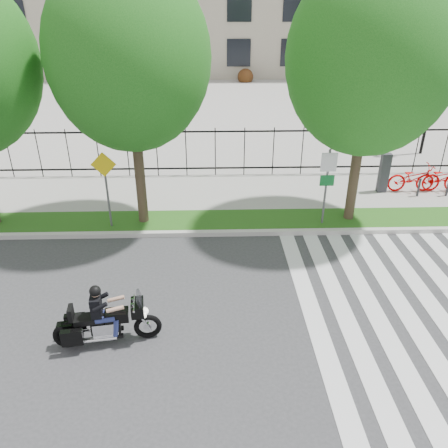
{
  "coord_description": "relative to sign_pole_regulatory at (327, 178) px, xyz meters",
  "views": [
    {
      "loc": [
        -0.16,
        -8.17,
        6.63
      ],
      "look_at": [
        0.17,
        3.0,
        0.96
      ],
      "focal_mm": 35.0,
      "sensor_mm": 36.0,
      "label": 1
    }
  ],
  "objects": [
    {
      "name": "ground",
      "position": [
        -3.46,
        -4.58,
        -1.74
      ],
      "size": [
        120.0,
        120.0,
        0.0
      ],
      "primitive_type": "plane",
      "color": "#343436",
      "rests_on": "ground"
    },
    {
      "name": "curb",
      "position": [
        -3.46,
        -0.48,
        -1.66
      ],
      "size": [
        60.0,
        0.2,
        0.15
      ],
      "primitive_type": "cube",
      "color": "beige",
      "rests_on": "ground"
    },
    {
      "name": "grass_verge",
      "position": [
        -3.46,
        0.37,
        -1.66
      ],
      "size": [
        60.0,
        1.5,
        0.15
      ],
      "primitive_type": "cube",
      "color": "#1E5715",
      "rests_on": "ground"
    },
    {
      "name": "sidewalk",
      "position": [
        -3.46,
        2.87,
        -1.66
      ],
      "size": [
        60.0,
        3.5,
        0.15
      ],
      "primitive_type": "cube",
      "color": "#9C9992",
      "rests_on": "ground"
    },
    {
      "name": "plaza",
      "position": [
        -3.46,
        20.42,
        -1.69
      ],
      "size": [
        80.0,
        34.0,
        0.1
      ],
      "primitive_type": "cube",
      "color": "#9C9992",
      "rests_on": "ground"
    },
    {
      "name": "crosswalk_stripes",
      "position": [
        1.37,
        -4.58,
        -1.73
      ],
      "size": [
        5.7,
        8.0,
        0.01
      ],
      "primitive_type": null,
      "color": "silver",
      "rests_on": "ground"
    },
    {
      "name": "iron_fence",
      "position": [
        -3.46,
        4.62,
        -0.59
      ],
      "size": [
        30.0,
        0.06,
        2.0
      ],
      "primitive_type": null,
      "color": "black",
      "rests_on": "sidewalk"
    },
    {
      "name": "lamp_post_right",
      "position": [
        6.54,
        7.42,
        1.47
      ],
      "size": [
        1.06,
        0.7,
        4.25
      ],
      "color": "black",
      "rests_on": "ground"
    },
    {
      "name": "street_tree_1",
      "position": [
        -5.9,
        0.37,
        3.52
      ],
      "size": [
        4.65,
        4.65,
        7.8
      ],
      "color": "#3D2D21",
      "rests_on": "grass_verge"
    },
    {
      "name": "street_tree_2",
      "position": [
        0.98,
        0.37,
        3.49
      ],
      "size": [
        4.93,
        4.93,
        7.92
      ],
      "color": "#3D2D21",
      "rests_on": "grass_verge"
    },
    {
      "name": "sign_pole_regulatory",
      "position": [
        0.0,
        0.0,
        0.0
      ],
      "size": [
        0.5,
        0.09,
        2.5
      ],
      "color": "#59595B",
      "rests_on": "grass_verge"
    },
    {
      "name": "sign_pole_warning",
      "position": [
        -6.91,
        0.0,
        0.0
      ],
      "size": [
        0.78,
        0.09,
        2.49
      ],
      "color": "#59595B",
      "rests_on": "grass_verge"
    },
    {
      "name": "motorcycle_rider",
      "position": [
        -5.92,
        -5.31,
        -1.15
      ],
      "size": [
        2.3,
        0.81,
        1.78
      ],
      "color": "black",
      "rests_on": "ground"
    }
  ]
}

